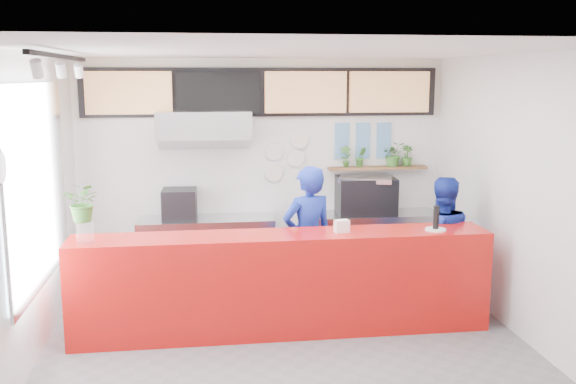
% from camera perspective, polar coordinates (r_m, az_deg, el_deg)
% --- Properties ---
extents(floor, '(5.00, 5.00, 0.00)m').
position_cam_1_polar(floor, '(6.85, -0.03, -13.52)').
color(floor, slate).
rests_on(floor, ground).
extents(ceiling, '(5.00, 5.00, 0.00)m').
position_cam_1_polar(ceiling, '(6.27, -0.03, 12.43)').
color(ceiling, silver).
extents(wall_back, '(5.00, 0.00, 5.00)m').
position_cam_1_polar(wall_back, '(8.84, -2.23, 2.04)').
color(wall_back, white).
rests_on(wall_back, ground).
extents(wall_left, '(0.00, 5.00, 5.00)m').
position_cam_1_polar(wall_left, '(6.55, -22.27, -1.63)').
color(wall_left, white).
rests_on(wall_left, ground).
extents(wall_right, '(0.00, 5.00, 5.00)m').
position_cam_1_polar(wall_right, '(7.17, 20.18, -0.52)').
color(wall_right, white).
rests_on(wall_right, ground).
extents(service_counter, '(4.50, 0.60, 1.10)m').
position_cam_1_polar(service_counter, '(7.02, -0.48, -8.11)').
color(service_counter, '#B9100D').
rests_on(service_counter, ground).
extents(cream_band, '(5.00, 0.02, 0.80)m').
position_cam_1_polar(cream_band, '(8.74, -2.28, 9.19)').
color(cream_band, beige).
rests_on(cream_band, wall_back).
extents(prep_bench, '(1.80, 0.60, 0.90)m').
position_cam_1_polar(prep_bench, '(8.72, -7.25, -5.20)').
color(prep_bench, '#B2B5BA').
rests_on(prep_bench, ground).
extents(panini_oven, '(0.46, 0.46, 0.40)m').
position_cam_1_polar(panini_oven, '(8.58, -9.61, -1.07)').
color(panini_oven, black).
rests_on(panini_oven, prep_bench).
extents(extraction_hood, '(1.20, 0.70, 0.35)m').
position_cam_1_polar(extraction_hood, '(8.38, -7.51, 5.98)').
color(extraction_hood, '#B2B5BA').
rests_on(extraction_hood, ceiling).
extents(hood_lip, '(1.20, 0.69, 0.31)m').
position_cam_1_polar(hood_lip, '(8.40, -7.48, 4.62)').
color(hood_lip, '#B2B5BA').
rests_on(hood_lip, ceiling).
extents(right_bench, '(1.80, 0.60, 0.90)m').
position_cam_1_polar(right_bench, '(9.03, 7.55, -4.66)').
color(right_bench, '#B2B5BA').
rests_on(right_bench, ground).
extents(espresso_machine, '(0.81, 0.60, 0.50)m').
position_cam_1_polar(espresso_machine, '(8.85, 6.93, -0.30)').
color(espresso_machine, black).
rests_on(espresso_machine, right_bench).
extents(espresso_tray, '(0.84, 0.70, 0.07)m').
position_cam_1_polar(espresso_tray, '(8.81, 6.96, 1.18)').
color(espresso_tray, silver).
rests_on(espresso_tray, espresso_machine).
extents(herb_shelf, '(1.40, 0.18, 0.04)m').
position_cam_1_polar(herb_shelf, '(9.04, 7.98, 2.13)').
color(herb_shelf, brown).
rests_on(herb_shelf, wall_back).
extents(menu_board_far_left, '(1.10, 0.10, 0.55)m').
position_cam_1_polar(menu_board_far_left, '(8.64, -13.96, 8.55)').
color(menu_board_far_left, tan).
rests_on(menu_board_far_left, wall_back).
extents(menu_board_mid_left, '(1.10, 0.10, 0.55)m').
position_cam_1_polar(menu_board_mid_left, '(8.60, -6.17, 8.79)').
color(menu_board_mid_left, black).
rests_on(menu_board_mid_left, wall_back).
extents(menu_board_mid_right, '(1.10, 0.10, 0.55)m').
position_cam_1_polar(menu_board_mid_right, '(8.71, 1.58, 8.86)').
color(menu_board_mid_right, tan).
rests_on(menu_board_mid_right, wall_back).
extents(menu_board_far_right, '(1.10, 0.10, 0.55)m').
position_cam_1_polar(menu_board_far_right, '(8.97, 8.99, 8.78)').
color(menu_board_far_right, tan).
rests_on(menu_board_far_right, wall_back).
extents(soffit, '(4.80, 0.04, 0.65)m').
position_cam_1_polar(soffit, '(8.71, -2.26, 8.86)').
color(soffit, black).
rests_on(soffit, wall_back).
extents(window_pane, '(0.04, 2.20, 1.90)m').
position_cam_1_polar(window_pane, '(6.79, -21.52, 0.54)').
color(window_pane, silver).
rests_on(window_pane, wall_left).
extents(window_frame, '(0.03, 2.30, 2.00)m').
position_cam_1_polar(window_frame, '(6.79, -21.36, 0.54)').
color(window_frame, '#B2B5BA').
rests_on(window_frame, wall_left).
extents(wall_clock_face, '(0.02, 0.26, 0.26)m').
position_cam_1_polar(wall_clock_face, '(5.59, -24.20, 2.02)').
color(wall_clock_face, white).
rests_on(wall_clock_face, wall_left).
extents(track_rail, '(0.05, 2.40, 0.04)m').
position_cam_1_polar(track_rail, '(6.34, -19.59, 11.28)').
color(track_rail, black).
rests_on(track_rail, ceiling).
extents(dec_plate_a, '(0.24, 0.03, 0.24)m').
position_cam_1_polar(dec_plate_a, '(8.80, -1.25, 3.65)').
color(dec_plate_a, silver).
rests_on(dec_plate_a, wall_back).
extents(dec_plate_b, '(0.24, 0.03, 0.24)m').
position_cam_1_polar(dec_plate_b, '(8.85, 0.68, 3.04)').
color(dec_plate_b, silver).
rests_on(dec_plate_b, wall_back).
extents(dec_plate_c, '(0.24, 0.03, 0.24)m').
position_cam_1_polar(dec_plate_c, '(8.84, -1.24, 1.72)').
color(dec_plate_c, silver).
rests_on(dec_plate_c, wall_back).
extents(dec_plate_d, '(0.24, 0.03, 0.24)m').
position_cam_1_polar(dec_plate_d, '(8.83, 1.01, 4.65)').
color(dec_plate_d, silver).
rests_on(dec_plate_d, wall_back).
extents(photo_frame_a, '(0.20, 0.02, 0.25)m').
position_cam_1_polar(photo_frame_a, '(8.94, 4.82, 5.33)').
color(photo_frame_a, '#598CBF').
rests_on(photo_frame_a, wall_back).
extents(photo_frame_b, '(0.20, 0.02, 0.25)m').
position_cam_1_polar(photo_frame_b, '(9.01, 6.69, 5.34)').
color(photo_frame_b, '#598CBF').
rests_on(photo_frame_b, wall_back).
extents(photo_frame_c, '(0.20, 0.02, 0.25)m').
position_cam_1_polar(photo_frame_c, '(9.09, 8.53, 5.34)').
color(photo_frame_c, '#598CBF').
rests_on(photo_frame_c, wall_back).
extents(photo_frame_d, '(0.20, 0.02, 0.25)m').
position_cam_1_polar(photo_frame_d, '(8.96, 4.80, 3.74)').
color(photo_frame_d, '#598CBF').
rests_on(photo_frame_d, wall_back).
extents(photo_frame_e, '(0.20, 0.02, 0.25)m').
position_cam_1_polar(photo_frame_e, '(9.03, 6.66, 3.76)').
color(photo_frame_e, '#598CBF').
rests_on(photo_frame_e, wall_back).
extents(photo_frame_f, '(0.20, 0.02, 0.25)m').
position_cam_1_polar(photo_frame_f, '(9.11, 8.49, 3.77)').
color(photo_frame_f, '#598CBF').
rests_on(photo_frame_f, wall_back).
extents(staff_center, '(0.74, 0.60, 1.75)m').
position_cam_1_polar(staff_center, '(7.51, 1.77, -4.29)').
color(staff_center, '#152996').
rests_on(staff_center, ground).
extents(staff_right, '(0.79, 0.62, 1.60)m').
position_cam_1_polar(staff_right, '(7.85, 13.39, -4.48)').
color(staff_right, '#152996').
rests_on(staff_right, ground).
extents(herb_a, '(0.18, 0.15, 0.30)m').
position_cam_1_polar(herb_a, '(8.91, 5.16, 3.18)').
color(herb_a, '#366D26').
rests_on(herb_a, herb_shelf).
extents(herb_b, '(0.17, 0.14, 0.28)m').
position_cam_1_polar(herb_b, '(8.96, 6.48, 3.11)').
color(herb_b, '#366D26').
rests_on(herb_b, herb_shelf).
extents(herb_c, '(0.34, 0.31, 0.34)m').
position_cam_1_polar(herb_c, '(9.08, 9.38, 3.35)').
color(herb_c, '#366D26').
rests_on(herb_c, herb_shelf).
extents(herb_d, '(0.18, 0.17, 0.29)m').
position_cam_1_polar(herb_d, '(9.14, 10.54, 3.19)').
color(herb_d, '#366D26').
rests_on(herb_d, herb_shelf).
extents(glass_vase, '(0.22, 0.22, 0.22)m').
position_cam_1_polar(glass_vase, '(6.80, -17.58, -3.45)').
color(glass_vase, white).
rests_on(glass_vase, service_counter).
extents(basil_vase, '(0.43, 0.40, 0.40)m').
position_cam_1_polar(basil_vase, '(6.73, -17.72, -0.87)').
color(basil_vase, '#366D26').
rests_on(basil_vase, glass_vase).
extents(napkin_holder, '(0.17, 0.12, 0.13)m').
position_cam_1_polar(napkin_holder, '(6.95, 4.80, -3.04)').
color(napkin_holder, white).
rests_on(napkin_holder, service_counter).
extents(white_plate, '(0.27, 0.27, 0.02)m').
position_cam_1_polar(white_plate, '(7.21, 12.99, -3.27)').
color(white_plate, white).
rests_on(white_plate, service_counter).
extents(pepper_mill, '(0.08, 0.08, 0.26)m').
position_cam_1_polar(pepper_mill, '(7.18, 13.03, -2.22)').
color(pepper_mill, black).
rests_on(pepper_mill, white_plate).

